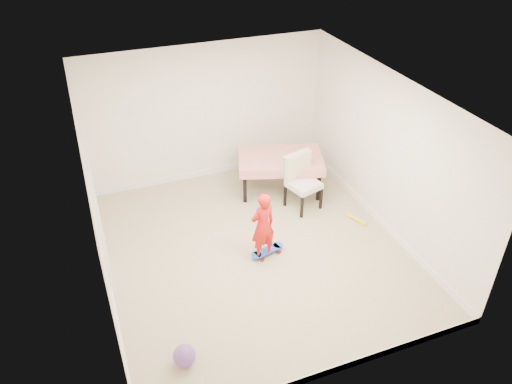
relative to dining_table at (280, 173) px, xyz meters
name	(u,v)px	position (x,y,z in m)	size (l,w,h in m)	color
ground	(255,250)	(-1.07, -1.49, -0.35)	(5.00, 5.00, 0.00)	tan
ceiling	(254,97)	(-1.07, -1.49, 2.23)	(4.50, 5.00, 0.04)	silver
wall_back	(207,114)	(-1.07, 0.99, 0.95)	(4.50, 0.04, 2.60)	silver
wall_front	(338,296)	(-1.07, -3.97, 0.95)	(4.50, 0.04, 2.60)	silver
wall_left	(96,212)	(-3.30, -1.49, 0.95)	(0.04, 5.00, 2.60)	silver
wall_right	(386,154)	(1.16, -1.49, 0.95)	(0.04, 5.00, 2.60)	silver
door	(98,217)	(-3.29, -1.19, 0.67)	(0.10, 0.94, 2.11)	white
baseboard_back	(210,171)	(-1.07, 1.00, -0.29)	(4.50, 0.02, 0.12)	white
baseboard_front	(329,371)	(-1.07, -3.98, -0.29)	(4.50, 0.02, 0.12)	white
baseboard_left	(110,282)	(-3.31, -1.49, -0.29)	(0.02, 5.00, 0.12)	white
baseboard_right	(376,217)	(1.17, -1.49, -0.29)	(0.02, 5.00, 0.12)	white
dining_table	(280,173)	(0.00, 0.00, 0.00)	(1.51, 0.95, 0.71)	red
dining_chair	(304,183)	(0.15, -0.69, 0.15)	(0.55, 0.63, 1.01)	beige
skateboard	(267,252)	(-0.92, -1.66, -0.31)	(0.59, 0.21, 0.09)	blue
child	(263,228)	(-1.01, -1.69, 0.21)	(0.41, 0.27, 1.13)	red
balloon	(184,356)	(-2.64, -3.21, -0.21)	(0.28, 0.28, 0.28)	purple
foam_toy	(357,219)	(0.84, -1.40, -0.32)	(0.06, 0.06, 0.40)	yellow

